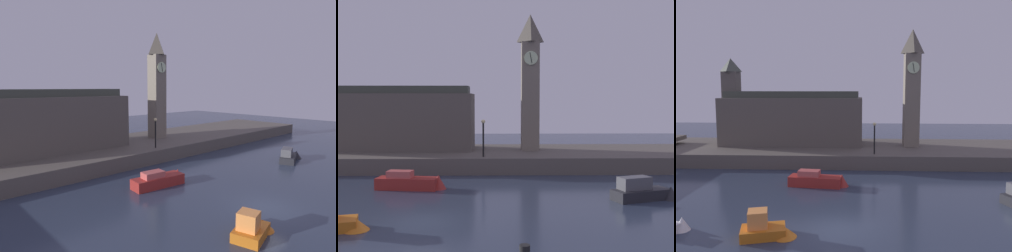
% 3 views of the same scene
% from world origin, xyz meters
% --- Properties ---
extents(ground_plane, '(120.00, 120.00, 0.00)m').
position_xyz_m(ground_plane, '(0.00, 0.00, 0.00)').
color(ground_plane, '#2D384C').
extents(far_embankment, '(70.00, 12.00, 1.50)m').
position_xyz_m(far_embankment, '(0.00, 20.00, 0.75)').
color(far_embankment, '#5B544C').
rests_on(far_embankment, ground).
extents(clock_tower, '(1.98, 2.04, 13.91)m').
position_xyz_m(clock_tower, '(7.47, 20.36, 8.69)').
color(clock_tower, slate).
rests_on(clock_tower, far_embankment).
extents(parliament_hall, '(17.38, 5.41, 10.71)m').
position_xyz_m(parliament_hall, '(-7.57, 21.27, 4.80)').
color(parliament_hall, '#5B544C').
rests_on(parliament_hall, far_embankment).
extents(streetlamp, '(0.36, 0.36, 3.42)m').
position_xyz_m(streetlamp, '(2.83, 15.22, 3.67)').
color(streetlamp, black).
rests_on(streetlamp, far_embankment).
extents(boat_barge_dark, '(4.96, 2.70, 1.66)m').
position_xyz_m(boat_barge_dark, '(14.14, 4.84, 0.55)').
color(boat_barge_dark, '#232328').
rests_on(boat_barge_dark, ground).
extents(boat_dinghy_red, '(5.40, 2.00, 1.49)m').
position_xyz_m(boat_dinghy_red, '(-2.16, 8.48, 0.52)').
color(boat_dinghy_red, maroon).
rests_on(boat_dinghy_red, ground).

